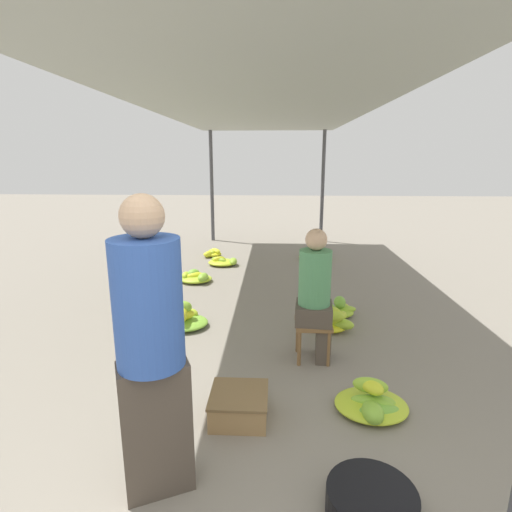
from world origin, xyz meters
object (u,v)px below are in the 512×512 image
object	(u,v)px
banana_pile_right_1	(339,309)
banana_pile_right_2	(333,320)
banana_pile_left_1	(183,319)
banana_pile_right_3	(315,256)
vendor_seated	(316,294)
banana_pile_left_3	(213,253)
vendor_foreground	(151,348)
stool	(313,329)
banana_pile_left_2	(224,262)
banana_pile_left_0	(196,277)
banana_pile_right_0	(372,403)
crate_near	(239,405)
basin_black	(371,503)

from	to	relation	value
banana_pile_right_1	banana_pile_right_2	xyz separation A→B (m)	(-0.15, -0.44, 0.03)
banana_pile_left_1	banana_pile_right_3	distance (m)	3.77
vendor_seated	banana_pile_right_2	xyz separation A→B (m)	(0.27, 0.68, -0.55)
banana_pile_left_3	banana_pile_right_2	xyz separation A→B (m)	(1.89, -3.40, 0.05)
vendor_foreground	banana_pile_right_3	size ratio (longest dim) A/B	2.62
banana_pile_left_3	banana_pile_right_3	size ratio (longest dim) A/B	0.72
stool	banana_pile_left_2	world-z (taller)	stool
banana_pile_left_0	banana_pile_right_0	xyz separation A→B (m)	(2.00, -3.24, 0.01)
banana_pile_left_0	banana_pile_right_0	world-z (taller)	banana_pile_right_0
stool	banana_pile_right_0	xyz separation A→B (m)	(0.38, -0.84, -0.23)
banana_pile_left_3	banana_pile_right_0	size ratio (longest dim) A/B	0.85
banana_pile_left_1	banana_pile_right_1	world-z (taller)	banana_pile_left_1
banana_pile_left_1	crate_near	size ratio (longest dim) A/B	1.32
banana_pile_left_3	banana_pile_left_0	bearing A→B (deg)	-90.37
stool	vendor_seated	world-z (taller)	vendor_seated
banana_pile_right_1	banana_pile_left_3	bearing A→B (deg)	124.52
banana_pile_right_0	vendor_foreground	bearing A→B (deg)	-151.46
banana_pile_left_1	banana_pile_right_2	world-z (taller)	banana_pile_left_1
banana_pile_right_2	banana_pile_right_1	bearing A→B (deg)	71.63
banana_pile_right_3	banana_pile_right_0	bearing A→B (deg)	-90.20
basin_black	banana_pile_left_0	distance (m)	4.53
banana_pile_left_0	banana_pile_left_2	bearing A→B (deg)	73.08
banana_pile_right_2	banana_pile_left_2	bearing A→B (deg)	120.03
crate_near	banana_pile_left_1	bearing A→B (deg)	116.06
banana_pile_left_0	crate_near	xyz separation A→B (m)	(0.99, -3.35, 0.03)
banana_pile_left_0	banana_pile_right_1	xyz separation A→B (m)	(2.05, -1.28, 0.01)
vendor_foreground	banana_pile_left_1	bearing A→B (deg)	99.55
banana_pile_left_2	banana_pile_right_3	bearing A→B (deg)	17.74
basin_black	banana_pile_right_2	xyz separation A→B (m)	(0.12, 2.44, 0.03)
banana_pile_left_1	banana_pile_left_2	world-z (taller)	banana_pile_left_1
banana_pile_right_1	banana_pile_right_2	size ratio (longest dim) A/B	0.87
banana_pile_left_3	banana_pile_right_3	distance (m)	2.01
banana_pile_right_1	basin_black	bearing A→B (deg)	-95.36
vendor_foreground	crate_near	size ratio (longest dim) A/B	4.04
banana_pile_right_0	banana_pile_right_2	world-z (taller)	banana_pile_right_2
vendor_seated	banana_pile_right_3	distance (m)	4.04
basin_black	crate_near	distance (m)	1.13
banana_pile_left_0	banana_pile_right_2	bearing A→B (deg)	-42.08
basin_black	banana_pile_right_1	bearing A→B (deg)	84.64
vendor_foreground	banana_pile_right_1	bearing A→B (deg)	61.70
vendor_seated	banana_pile_left_0	bearing A→B (deg)	124.21
banana_pile_left_2	banana_pile_left_3	world-z (taller)	banana_pile_left_2
banana_pile_left_0	banana_pile_right_0	bearing A→B (deg)	-58.36
vendor_foreground	banana_pile_left_0	distance (m)	4.14
stool	basin_black	xyz separation A→B (m)	(0.16, -1.76, -0.23)
banana_pile_left_0	banana_pile_left_1	xyz separation A→B (m)	(0.19, -1.72, 0.02)
banana_pile_left_3	banana_pile_left_2	bearing A→B (deg)	-65.02
banana_pile_left_1	vendor_foreground	bearing A→B (deg)	-80.45
banana_pile_left_2	stool	bearing A→B (deg)	-69.25
banana_pile_right_3	banana_pile_right_1	bearing A→B (deg)	-89.30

